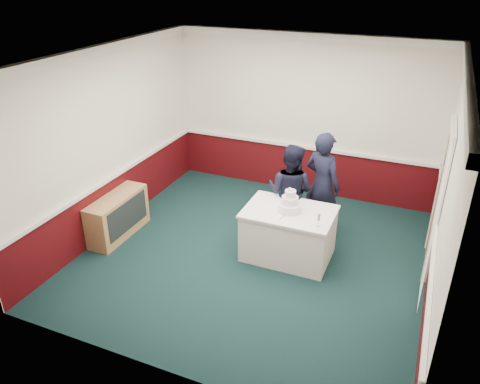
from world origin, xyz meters
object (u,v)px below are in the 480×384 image
at_px(champagne_flute, 319,218).
at_px(cake_knife, 283,216).
at_px(cake_table, 288,233).
at_px(sideboard, 118,216).
at_px(person_man, 290,192).
at_px(person_woman, 322,185).
at_px(wedding_cake, 290,204).

bearing_deg(champagne_flute, cake_knife, 171.42).
bearing_deg(cake_table, sideboard, -169.98).
xyz_separation_m(sideboard, person_man, (2.58, 1.07, 0.45)).
bearing_deg(cake_table, person_man, 106.58).
distance_m(sideboard, person_woman, 3.35).
bearing_deg(cake_knife, cake_table, 91.43).
height_order(champagne_flute, person_man, person_man).
height_order(sideboard, wedding_cake, wedding_cake).
bearing_deg(person_woman, champagne_flute, 124.69).
bearing_deg(wedding_cake, cake_table, -90.00).
bearing_deg(sideboard, person_woman, 24.30).
xyz_separation_m(cake_table, cake_knife, (-0.03, -0.20, 0.39)).
distance_m(wedding_cake, person_woman, 0.92).
distance_m(wedding_cake, cake_knife, 0.23).
bearing_deg(sideboard, champagne_flute, 3.63).
distance_m(sideboard, person_man, 2.83).
xyz_separation_m(champagne_flute, person_man, (-0.67, 0.87, -0.13)).
bearing_deg(sideboard, person_man, 22.61).
height_order(cake_table, person_man, person_man).
xyz_separation_m(wedding_cake, person_man, (-0.17, 0.59, -0.10)).
bearing_deg(champagne_flute, wedding_cake, 150.75).
relative_size(champagne_flute, person_man, 0.13).
xyz_separation_m(sideboard, champagne_flute, (3.25, 0.21, 0.58)).
distance_m(cake_table, person_man, 0.73).
height_order(sideboard, person_woman, person_woman).
bearing_deg(cake_knife, person_man, 110.38).
bearing_deg(wedding_cake, person_man, 106.58).
relative_size(person_man, person_woman, 0.91).
height_order(wedding_cake, champagne_flute, wedding_cake).
xyz_separation_m(cake_knife, person_man, (-0.14, 0.79, 0.00)).
bearing_deg(champagne_flute, cake_table, 150.75).
bearing_deg(wedding_cake, cake_knife, -98.53).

